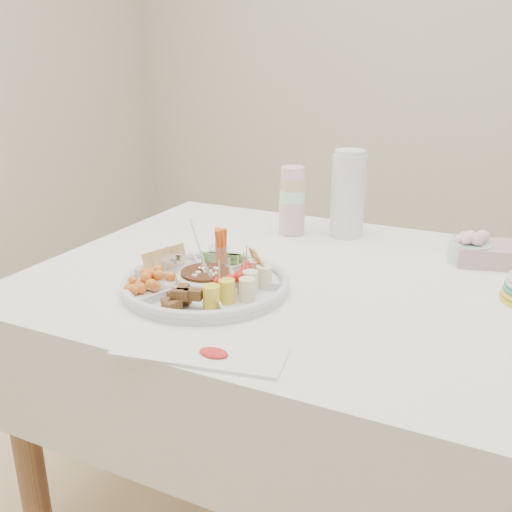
% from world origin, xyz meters
% --- Properties ---
extents(wall_back, '(4.00, 0.02, 2.70)m').
position_xyz_m(wall_back, '(0.00, 2.00, 1.35)').
color(wall_back, beige).
rests_on(wall_back, ground).
extents(dining_table, '(1.52, 1.02, 0.76)m').
position_xyz_m(dining_table, '(0.00, 0.00, 0.38)').
color(dining_table, white).
rests_on(dining_table, floor).
extents(party_tray, '(0.45, 0.45, 0.04)m').
position_xyz_m(party_tray, '(-0.28, -0.19, 0.78)').
color(party_tray, white).
rests_on(party_tray, dining_table).
extents(bean_dip, '(0.13, 0.13, 0.04)m').
position_xyz_m(bean_dip, '(-0.28, -0.19, 0.79)').
color(bean_dip, '#462114').
rests_on(bean_dip, party_tray).
extents(tortillas, '(0.11, 0.11, 0.06)m').
position_xyz_m(tortillas, '(-0.18, -0.10, 0.80)').
color(tortillas, olive).
rests_on(tortillas, party_tray).
extents(carrot_cucumber, '(0.12, 0.12, 0.09)m').
position_xyz_m(carrot_cucumber, '(-0.30, -0.06, 0.82)').
color(carrot_cucumber, '#DF5B17').
rests_on(carrot_cucumber, party_tray).
extents(pita_raisins, '(0.12, 0.12, 0.05)m').
position_xyz_m(pita_raisins, '(-0.40, -0.14, 0.80)').
color(pita_raisins, '#D1AF52').
rests_on(pita_raisins, party_tray).
extents(cherries, '(0.13, 0.13, 0.04)m').
position_xyz_m(cherries, '(-0.38, -0.27, 0.79)').
color(cherries, orange).
rests_on(cherries, party_tray).
extents(granola_chunks, '(0.11, 0.11, 0.04)m').
position_xyz_m(granola_chunks, '(-0.25, -0.31, 0.79)').
color(granola_chunks, brown).
rests_on(granola_chunks, party_tray).
extents(banana_tomato, '(0.13, 0.13, 0.09)m').
position_xyz_m(banana_tomato, '(-0.16, -0.23, 0.82)').
color(banana_tomato, '#CCC071').
rests_on(banana_tomato, party_tray).
extents(cup_stack, '(0.10, 0.10, 0.21)m').
position_xyz_m(cup_stack, '(-0.27, 0.31, 0.87)').
color(cup_stack, silver).
rests_on(cup_stack, dining_table).
extents(thermos, '(0.12, 0.12, 0.26)m').
position_xyz_m(thermos, '(-0.11, 0.36, 0.89)').
color(thermos, silver).
rests_on(thermos, dining_table).
extents(flower_bowl, '(0.11, 0.11, 0.08)m').
position_xyz_m(flower_bowl, '(0.25, 0.27, 0.80)').
color(flower_bowl, '#91B6A0').
rests_on(flower_bowl, dining_table).
extents(napkin_stack, '(0.18, 0.16, 0.05)m').
position_xyz_m(napkin_stack, '(0.29, 0.29, 0.78)').
color(napkin_stack, '#BA9197').
rests_on(napkin_stack, dining_table).
extents(placemat, '(0.33, 0.16, 0.01)m').
position_xyz_m(placemat, '(-0.14, -0.45, 0.76)').
color(placemat, white).
rests_on(placemat, dining_table).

